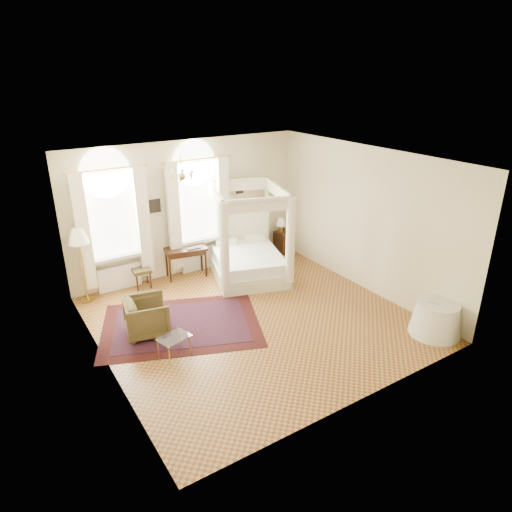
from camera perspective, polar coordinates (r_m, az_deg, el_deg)
The scene contains 18 objects.
ground at distance 9.57m, azimuth -0.27°, elevation -7.90°, with size 6.00×6.00×0.00m, color #A16E2E.
room_walls at distance 8.74m, azimuth -0.29°, elevation 3.37°, with size 6.00×6.00×6.00m.
window_left at distance 10.71m, azimuth -17.38°, elevation 3.18°, with size 1.62×0.27×3.29m.
window_right at distance 11.38m, azimuth -7.22°, elevation 5.17°, with size 1.62×0.27×3.29m.
chandelier at distance 9.11m, azimuth -9.30°, elevation 9.93°, with size 0.51×0.45×0.50m.
wall_pictures at distance 11.31m, azimuth -8.06°, elevation 7.14°, with size 2.54×0.03×0.39m.
canopy_bed at distance 11.25m, azimuth -1.03°, elevation -0.14°, with size 2.23×2.48×2.26m.
nightstand at distance 12.84m, azimuth 3.46°, elevation 1.79°, with size 0.44×0.40×0.63m, color #32180D.
nightstand_lamp at distance 12.64m, azimuth 3.13°, elevation 4.17°, with size 0.26×0.26×0.38m.
writing_desk at distance 11.33m, azimuth -8.80°, elevation 0.50°, with size 1.10×0.71×0.76m.
laptop at distance 11.26m, azimuth -7.82°, elevation 1.10°, with size 0.37×0.24×0.03m, color black.
stool at distance 11.06m, azimuth -14.12°, elevation -1.90°, with size 0.46×0.46×0.48m.
armchair at distance 9.18m, azimuth -13.48°, elevation -7.36°, with size 0.79×0.82×0.74m, color #463A1E.
coffee_table at distance 8.42m, azimuth -10.21°, elevation -10.17°, with size 0.65×0.53×0.39m.
floor_lamp at distance 10.40m, azimuth -21.30°, elevation 1.86°, with size 0.44×0.44×1.70m.
oriental_rug at distance 9.49m, azimuth -9.31°, elevation -8.48°, with size 3.74×3.25×0.01m.
side_table at distance 9.60m, azimuth 21.59°, elevation -7.27°, with size 0.99×0.99×0.67m.
book at distance 9.38m, azimuth 21.36°, elevation -5.51°, with size 0.18×0.24×0.02m, color black.
Camera 1 is at (-4.41, -6.98, 4.85)m, focal length 32.00 mm.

